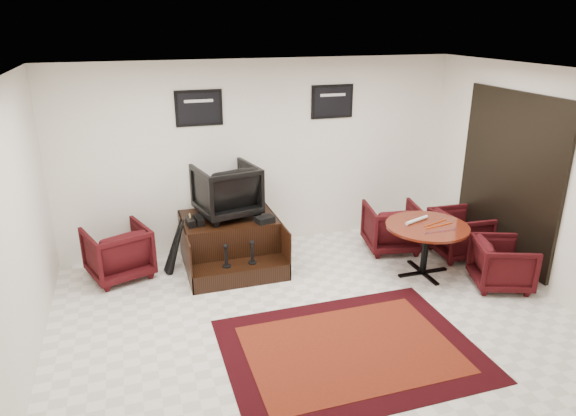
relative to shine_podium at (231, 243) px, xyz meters
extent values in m
plane|color=white|center=(0.64, -1.89, -0.31)|extent=(6.00, 6.00, 0.00)
cube|color=white|center=(0.64, 0.61, 1.09)|extent=(6.00, 0.02, 2.80)
cube|color=white|center=(0.64, -4.39, 1.09)|extent=(6.00, 0.02, 2.80)
cube|color=white|center=(-2.36, -1.89, 1.09)|extent=(0.02, 5.00, 2.80)
cube|color=white|center=(3.64, -1.89, 1.09)|extent=(0.02, 5.00, 2.80)
cube|color=white|center=(0.64, -1.89, 2.49)|extent=(6.00, 5.00, 0.02)
cube|color=black|center=(3.61, -1.19, 0.99)|extent=(0.05, 1.90, 2.30)
cube|color=black|center=(3.60, -1.19, 0.99)|extent=(0.02, 1.72, 2.12)
cube|color=black|center=(3.61, -1.19, 0.99)|extent=(0.03, 0.05, 2.12)
cube|color=black|center=(-0.26, 0.59, 1.84)|extent=(0.66, 0.03, 0.50)
cube|color=black|center=(-0.26, 0.57, 1.84)|extent=(0.58, 0.01, 0.42)
cube|color=silver|center=(-0.26, 0.56, 1.94)|extent=(0.40, 0.00, 0.04)
cube|color=black|center=(1.74, 0.59, 1.84)|extent=(0.66, 0.03, 0.50)
cube|color=black|center=(1.74, 0.57, 1.84)|extent=(0.58, 0.01, 0.42)
cube|color=silver|center=(1.74, 0.56, 1.94)|extent=(0.40, 0.00, 0.04)
cube|color=black|center=(0.78, -2.44, -0.31)|extent=(2.65, 1.98, 0.01)
cube|color=#551B0C|center=(0.78, -2.44, -0.30)|extent=(2.17, 1.51, 0.01)
cube|color=black|center=(0.00, 0.09, 0.03)|extent=(1.31, 0.97, 0.68)
cube|color=black|center=(0.00, -0.59, -0.19)|extent=(1.31, 0.39, 0.24)
cube|color=black|center=(-0.65, -0.10, 0.03)|extent=(0.02, 1.36, 0.68)
cube|color=black|center=(0.65, -0.10, 0.03)|extent=(0.02, 1.36, 0.68)
cylinder|color=black|center=(-0.17, -0.59, -0.06)|extent=(0.11, 0.11, 0.02)
cylinder|color=black|center=(-0.17, -0.59, 0.07)|extent=(0.04, 0.04, 0.24)
sphere|color=black|center=(-0.17, -0.59, 0.22)|extent=(0.07, 0.07, 0.07)
cylinder|color=black|center=(0.17, -0.59, -0.06)|extent=(0.11, 0.11, 0.02)
cylinder|color=black|center=(0.17, -0.59, 0.07)|extent=(0.04, 0.04, 0.24)
sphere|color=black|center=(0.17, -0.59, 0.22)|extent=(0.07, 0.07, 0.07)
imported|color=black|center=(0.00, 0.14, 0.78)|extent=(0.93, 0.89, 0.82)
cube|color=black|center=(-0.55, -0.06, 0.42)|extent=(0.12, 0.27, 0.10)
cube|color=black|center=(-0.43, -0.05, 0.42)|extent=(0.12, 0.27, 0.10)
cube|color=black|center=(0.44, -0.28, 0.41)|extent=(0.28, 0.23, 0.08)
imported|color=black|center=(-1.53, 0.06, 0.08)|extent=(0.96, 0.93, 0.79)
cylinder|color=#3F1409|center=(2.46, -1.13, 0.39)|extent=(1.10, 1.10, 0.03)
cylinder|color=black|center=(2.46, -1.13, 0.05)|extent=(0.09, 0.09, 0.65)
cube|color=black|center=(2.46, -1.13, -0.30)|extent=(0.74, 0.06, 0.03)
cube|color=black|center=(2.46, -1.13, -0.30)|extent=(0.06, 0.74, 0.03)
imported|color=black|center=(2.43, -0.26, 0.08)|extent=(0.89, 0.85, 0.79)
imported|color=black|center=(3.29, -0.76, 0.07)|extent=(0.73, 0.77, 0.76)
imported|color=black|center=(3.24, -1.74, 0.04)|extent=(0.84, 0.87, 0.71)
cylinder|color=silver|center=(2.39, -0.98, 0.43)|extent=(0.41, 0.19, 0.05)
cylinder|color=#D2440B|center=(2.60, -1.21, 0.41)|extent=(0.44, 0.09, 0.01)
cylinder|color=#D2440B|center=(2.60, -1.11, 0.41)|extent=(0.43, 0.15, 0.01)
cylinder|color=#4C1933|center=(2.30, -1.38, 0.41)|extent=(0.09, 0.06, 0.01)
cylinder|color=#4C1933|center=(2.36, -1.38, 0.41)|extent=(0.09, 0.06, 0.01)
cylinder|color=#4C1933|center=(2.42, -1.38, 0.41)|extent=(0.09, 0.06, 0.01)
cylinder|color=#4C1933|center=(2.48, -1.38, 0.41)|extent=(0.09, 0.06, 0.01)
cylinder|color=#4C1933|center=(2.54, -1.38, 0.41)|extent=(0.09, 0.06, 0.01)
cylinder|color=#4C1933|center=(2.60, -1.38, 0.41)|extent=(0.09, 0.06, 0.01)
cylinder|color=#4C1933|center=(2.66, -1.38, 0.41)|extent=(0.09, 0.06, 0.01)
cylinder|color=#4C1933|center=(2.72, -1.38, 0.41)|extent=(0.09, 0.06, 0.01)
camera|label=1|loc=(-1.24, -6.63, 2.99)|focal=32.00mm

